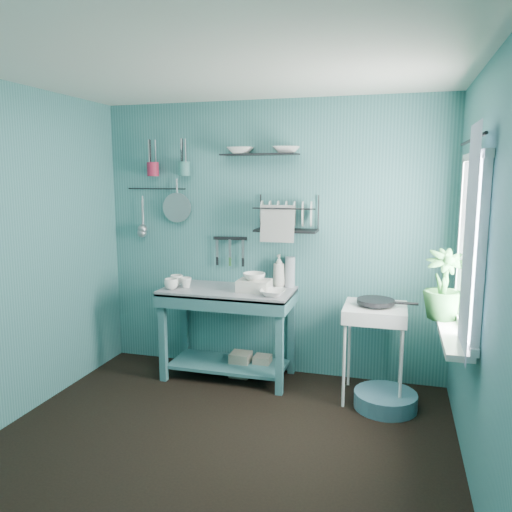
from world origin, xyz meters
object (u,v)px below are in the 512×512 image
(dish_rack, at_px, (286,213))
(utensil_cup_magenta, at_px, (153,169))
(utensil_cup_teal, at_px, (184,169))
(storage_tin_large, at_px, (241,364))
(mug_right, at_px, (177,280))
(work_counter, at_px, (228,333))
(floor_basin, at_px, (385,400))
(wash_tub, at_px, (254,285))
(potted_plant, at_px, (444,285))
(frying_pan, at_px, (376,301))
(mug_left, at_px, (171,284))
(water_bottle, at_px, (290,272))
(hotplate_stand, at_px, (374,353))
(colander, at_px, (177,208))
(mug_mid, at_px, (186,283))
(soap_bottle, at_px, (279,271))
(storage_tin_small, at_px, (262,366))

(dish_rack, xyz_separation_m, utensil_cup_magenta, (-1.31, 0.05, 0.39))
(utensil_cup_teal, distance_m, storage_tin_large, 1.89)
(mug_right, bearing_deg, storage_tin_large, 4.76)
(work_counter, distance_m, floor_basin, 1.47)
(wash_tub, xyz_separation_m, dish_rack, (0.25, 0.17, 0.62))
(potted_plant, bearing_deg, frying_pan, 141.34)
(work_counter, height_order, storage_tin_large, work_counter)
(mug_left, relative_size, water_bottle, 0.44)
(hotplate_stand, distance_m, colander, 2.23)
(hotplate_stand, distance_m, utensil_cup_magenta, 2.60)
(mug_mid, relative_size, water_bottle, 0.36)
(mug_right, distance_m, frying_pan, 1.80)
(wash_tub, relative_size, soap_bottle, 0.94)
(water_bottle, relative_size, floor_basin, 0.57)
(mug_right, xyz_separation_m, storage_tin_large, (0.60, 0.05, -0.77))
(mug_left, height_order, wash_tub, wash_tub)
(utensil_cup_teal, bearing_deg, hotplate_stand, -9.85)
(frying_pan, height_order, utensil_cup_teal, utensil_cup_teal)
(hotplate_stand, height_order, colander, colander)
(soap_bottle, bearing_deg, mug_right, -167.74)
(mug_right, bearing_deg, utensil_cup_magenta, 146.77)
(utensil_cup_magenta, bearing_deg, mug_mid, -31.47)
(mug_right, distance_m, wash_tub, 0.75)
(mug_right, bearing_deg, colander, 110.62)
(frying_pan, distance_m, storage_tin_large, 1.40)
(mug_left, relative_size, frying_pan, 0.41)
(colander, bearing_deg, utensil_cup_magenta, -172.36)
(floor_basin, bearing_deg, mug_left, 177.02)
(hotplate_stand, height_order, utensil_cup_teal, utensil_cup_teal)
(mug_right, relative_size, colander, 0.44)
(water_bottle, bearing_deg, soap_bottle, -168.69)
(soap_bottle, xyz_separation_m, hotplate_stand, (0.88, -0.31, -0.58))
(storage_tin_small, height_order, floor_basin, storage_tin_small)
(potted_plant, bearing_deg, wash_tub, 163.03)
(storage_tin_large, xyz_separation_m, floor_basin, (1.31, -0.31, -0.04))
(soap_bottle, distance_m, water_bottle, 0.10)
(colander, xyz_separation_m, floor_basin, (1.99, -0.49, -1.47))
(utensil_cup_magenta, height_order, storage_tin_large, utensil_cup_magenta)
(utensil_cup_magenta, bearing_deg, wash_tub, -11.92)
(work_counter, xyz_separation_m, soap_bottle, (0.42, 0.20, 0.56))
(mug_mid, bearing_deg, utensil_cup_teal, 112.59)
(storage_tin_large, relative_size, floor_basin, 0.44)
(mug_left, bearing_deg, dish_rack, 17.86)
(soap_bottle, bearing_deg, potted_plant, -26.88)
(soap_bottle, distance_m, dish_rack, 0.53)
(potted_plant, bearing_deg, mug_left, 171.82)
(dish_rack, distance_m, colander, 1.09)
(utensil_cup_magenta, xyz_separation_m, floor_basin, (2.22, -0.46, -1.83))
(utensil_cup_teal, xyz_separation_m, colander, (-0.10, 0.03, -0.36))
(utensil_cup_teal, relative_size, storage_tin_large, 0.59)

